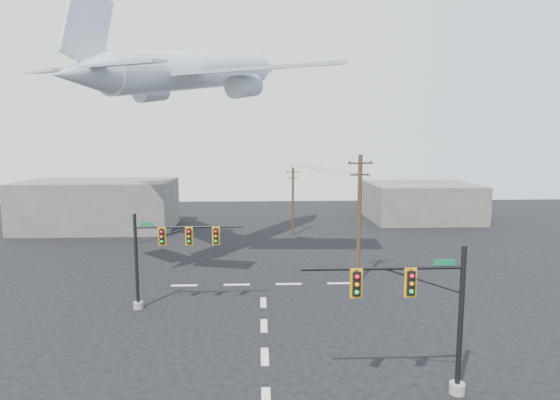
{
  "coord_description": "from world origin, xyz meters",
  "views": [
    {
      "loc": [
        -0.25,
        -22.79,
        11.17
      ],
      "look_at": [
        1.01,
        5.0,
        7.48
      ],
      "focal_mm": 30.0,
      "sensor_mm": 36.0,
      "label": 1
    }
  ],
  "objects_px": {
    "signal_mast_far": "(164,255)",
    "utility_pole_b": "(293,200)",
    "airliner": "(196,71)",
    "signal_mast_near": "(426,316)",
    "utility_pole_a": "(359,216)"
  },
  "relations": [
    {
      "from": "utility_pole_b",
      "to": "airliner",
      "type": "relative_size",
      "value": 0.28
    },
    {
      "from": "utility_pole_a",
      "to": "airliner",
      "type": "height_order",
      "value": "airliner"
    },
    {
      "from": "utility_pole_a",
      "to": "utility_pole_b",
      "type": "bearing_deg",
      "value": 90.95
    },
    {
      "from": "signal_mast_near",
      "to": "utility_pole_a",
      "type": "relative_size",
      "value": 0.73
    },
    {
      "from": "signal_mast_far",
      "to": "utility_pole_b",
      "type": "bearing_deg",
      "value": 66.42
    },
    {
      "from": "signal_mast_far",
      "to": "airliner",
      "type": "relative_size",
      "value": 0.26
    },
    {
      "from": "signal_mast_near",
      "to": "airliner",
      "type": "xyz_separation_m",
      "value": [
        -12.67,
        24.35,
        13.49
      ]
    },
    {
      "from": "signal_mast_near",
      "to": "utility_pole_b",
      "type": "distance_m",
      "value": 34.43
    },
    {
      "from": "signal_mast_far",
      "to": "airliner",
      "type": "xyz_separation_m",
      "value": [
        0.69,
        13.25,
        13.47
      ]
    },
    {
      "from": "signal_mast_far",
      "to": "utility_pole_b",
      "type": "xyz_separation_m",
      "value": [
        10.11,
        23.18,
        0.48
      ]
    },
    {
      "from": "utility_pole_b",
      "to": "airliner",
      "type": "distance_m",
      "value": 18.87
    },
    {
      "from": "signal_mast_far",
      "to": "utility_pole_a",
      "type": "height_order",
      "value": "utility_pole_a"
    },
    {
      "from": "signal_mast_far",
      "to": "airliner",
      "type": "distance_m",
      "value": 18.91
    },
    {
      "from": "utility_pole_b",
      "to": "airliner",
      "type": "height_order",
      "value": "airliner"
    },
    {
      "from": "signal_mast_far",
      "to": "utility_pole_a",
      "type": "bearing_deg",
      "value": 21.59
    }
  ]
}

